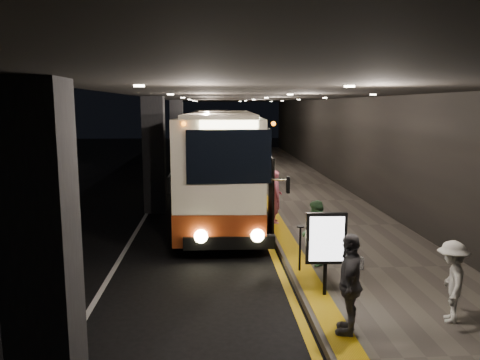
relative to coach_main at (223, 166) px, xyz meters
name	(u,v)px	position (x,y,z in m)	size (l,w,h in m)	color
ground	(190,240)	(-1.11, -3.68, -1.78)	(90.00, 90.00, 0.00)	black
lane_line_white	(151,206)	(-2.91, 1.32, -1.77)	(0.12, 50.00, 0.01)	silver
kerb_stripe_yellow	(253,205)	(1.24, 1.32, -1.77)	(0.18, 50.00, 0.01)	gold
sidewalk	(310,202)	(3.64, 1.32, -1.70)	(4.50, 50.00, 0.15)	#514C44
tactile_strip	(265,201)	(1.74, 1.32, -1.62)	(0.50, 50.00, 0.01)	gold
terminal_wall	(366,132)	(5.89, 1.32, 1.22)	(0.10, 50.00, 6.00)	black
support_columns	(154,155)	(-2.61, 0.32, 0.42)	(0.80, 24.80, 4.40)	black
canopy	(257,92)	(1.39, 1.32, 2.82)	(9.00, 50.00, 0.40)	black
coach_main	(223,166)	(0.00, 0.00, 0.00)	(2.97, 11.99, 3.71)	beige
coach_second	(213,141)	(-0.33, 13.30, -0.04)	(3.13, 11.65, 3.62)	beige
coach_third	(216,130)	(0.00, 28.91, -0.09)	(3.09, 11.35, 3.52)	beige
passenger_boarding	(275,197)	(1.69, -2.29, -0.74)	(0.65, 0.43, 1.78)	#C25A70
passenger_waiting_green	(315,233)	(2.10, -6.53, -0.82)	(0.78, 0.48, 1.61)	#3D6E45
passenger_waiting_white	(452,281)	(3.89, -9.72, -0.88)	(0.97, 0.45, 1.51)	#B9B9B2
passenger_waiting_grey	(350,284)	(1.91, -10.05, -0.74)	(1.05, 0.54, 1.78)	#535258
bag_polka	(358,263)	(3.07, -6.95, -1.48)	(0.25, 0.11, 0.30)	black
info_sign	(326,240)	(1.89, -8.43, -0.44)	(0.84, 0.15, 1.76)	black
stanchion_post	(300,249)	(1.64, -6.96, -1.09)	(0.05, 0.05, 1.09)	black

